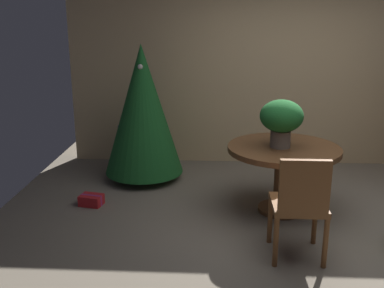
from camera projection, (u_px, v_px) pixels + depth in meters
name	position (u px, v px, depth m)	size (l,w,h in m)	color
ground_plane	(318.00, 232.00, 4.29)	(6.60, 6.60, 0.00)	#756B5B
back_wall_panel	(290.00, 70.00, 6.05)	(6.00, 0.10, 2.60)	tan
round_dining_table	(283.00, 160.00, 4.61)	(1.15, 1.15, 0.71)	brown
flower_vase	(281.00, 118.00, 4.47)	(0.44, 0.44, 0.49)	#665B51
wooden_chair_near	(300.00, 202.00, 3.67)	(0.44, 0.45, 0.93)	brown
holiday_tree	(143.00, 110.00, 5.48)	(0.97, 0.97, 1.69)	brown
gift_box_red	(91.00, 200.00, 4.89)	(0.27, 0.22, 0.12)	red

